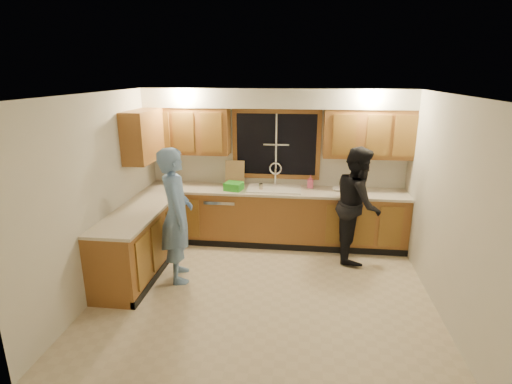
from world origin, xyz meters
The scene contains 26 objects.
floor centered at (0.00, 0.00, 0.00)m, with size 4.20×4.20×0.00m, color beige.
ceiling centered at (0.00, 0.00, 2.50)m, with size 4.20×4.20×0.00m, color silver.
wall_back centered at (0.00, 1.90, 1.25)m, with size 4.20×4.20×0.00m, color silver.
wall_left centered at (-2.10, 0.00, 1.25)m, with size 3.80×3.80×0.00m, color silver.
wall_right centered at (2.10, 0.00, 1.25)m, with size 3.80×3.80×0.00m, color silver.
base_cabinets_back centered at (0.00, 1.60, 0.44)m, with size 4.20×0.60×0.88m, color #905B29.
base_cabinets_left centered at (-1.80, 0.35, 0.44)m, with size 0.60×1.90×0.88m, color #905B29.
countertop_back centered at (0.00, 1.58, 0.90)m, with size 4.20×0.63×0.04m, color beige.
countertop_left centered at (-1.79, 0.35, 0.90)m, with size 0.63×1.90×0.04m, color beige.
upper_cabinets_left centered at (-1.43, 1.73, 1.83)m, with size 1.35×0.33×0.75m, color #905B29.
upper_cabinets_right centered at (1.43, 1.73, 1.83)m, with size 1.35×0.33×0.75m, color #905B29.
upper_cabinets_return centered at (-1.94, 1.12, 1.83)m, with size 0.33×0.90×0.75m, color #905B29.
soffit centered at (0.00, 1.72, 2.35)m, with size 4.20×0.35×0.30m, color silver.
window_frame centered at (0.00, 1.89, 1.60)m, with size 1.44×0.03×1.14m.
sink centered at (0.00, 1.60, 0.86)m, with size 0.86×0.52×0.57m.
dishwasher centered at (-0.85, 1.59, 0.41)m, with size 0.60×0.56×0.82m, color white.
stove centered at (-1.80, -0.22, 0.45)m, with size 0.58×0.75×0.90m, color white.
man centered at (-1.20, 0.25, 0.91)m, with size 0.67×0.44×1.83m, color #6991C7.
woman centered at (1.27, 1.19, 0.86)m, with size 0.83×0.65×1.72m, color black.
knife_block centered at (-1.74, 1.73, 1.02)m, with size 0.11×0.09×0.19m, color olive.
cutting_board centered at (-0.67, 1.75, 1.13)m, with size 0.32×0.02×0.42m, color tan.
dish_crate centered at (-0.64, 1.49, 0.98)m, with size 0.26×0.25×0.12m, color green.
soap_bottle centered at (0.57, 1.77, 1.03)m, with size 0.10×0.10×0.21m, color #E35684.
bowl centered at (1.02, 1.66, 0.94)m, with size 0.19×0.19×0.05m, color silver.
can_left centered at (-0.21, 1.51, 0.98)m, with size 0.06×0.06×0.11m, color #BCAA91.
can_right centered at (-0.21, 1.52, 0.97)m, with size 0.06×0.06×0.11m, color #BCAA91.
Camera 1 is at (0.45, -4.56, 2.73)m, focal length 28.00 mm.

